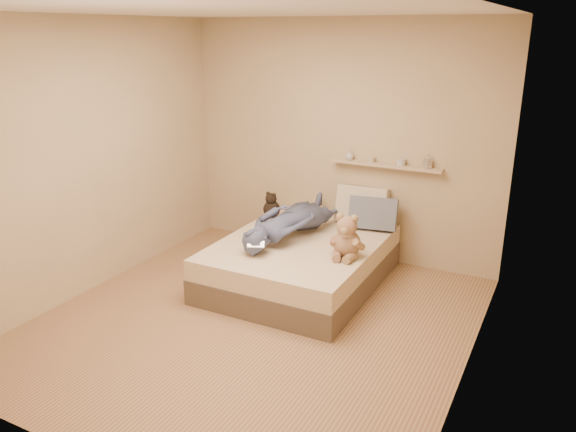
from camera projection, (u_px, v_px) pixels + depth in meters
The scene contains 10 objects.
room at pixel (251, 180), 4.57m from camera, with size 3.80×3.80×3.80m.
bed at pixel (301, 262), 5.69m from camera, with size 1.50×1.90×0.45m.
game_console at pixel (256, 244), 5.15m from camera, with size 0.17×0.12×0.05m.
teddy_bear at pixel (347, 239), 5.18m from camera, with size 0.35×0.34×0.43m.
dark_plush at pixel (272, 206), 6.30m from camera, with size 0.19×0.19×0.30m.
pillow_cream at pixel (362, 205), 6.11m from camera, with size 0.55×0.16×0.40m, color beige.
pillow_grey at pixel (373, 213), 5.92m from camera, with size 0.50×0.14×0.34m, color slate.
person at pixel (292, 220), 5.71m from camera, with size 0.53×1.45×0.35m, color #454C6C.
wall_shelf at pixel (386, 165), 5.94m from camera, with size 1.20×0.12×0.03m, color tan.
shelf_bottles at pixel (386, 159), 5.92m from camera, with size 0.96×0.12×0.14m.
Camera 1 is at (2.30, -3.79, 2.46)m, focal length 35.00 mm.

